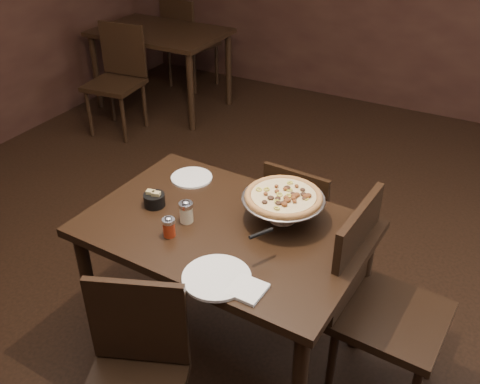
% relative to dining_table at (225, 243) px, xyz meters
% --- Properties ---
extents(room, '(6.04, 7.04, 2.84)m').
position_rel_dining_table_xyz_m(room, '(0.12, 0.11, 0.72)').
color(room, black).
rests_on(room, ground).
extents(dining_table, '(1.30, 0.90, 0.79)m').
position_rel_dining_table_xyz_m(dining_table, '(0.00, 0.00, 0.00)').
color(dining_table, black).
rests_on(dining_table, ground).
extents(background_table, '(1.24, 0.83, 0.78)m').
position_rel_dining_table_xyz_m(background_table, '(-2.15, 2.49, -0.01)').
color(background_table, black).
rests_on(background_table, ground).
extents(pizza_stand, '(0.38, 0.38, 0.16)m').
position_rel_dining_table_xyz_m(pizza_stand, '(0.21, 0.16, 0.23)').
color(pizza_stand, silver).
rests_on(pizza_stand, dining_table).
extents(parmesan_shaker, '(0.06, 0.06, 0.11)m').
position_rel_dining_table_xyz_m(parmesan_shaker, '(-0.17, -0.06, 0.16)').
color(parmesan_shaker, beige).
rests_on(parmesan_shaker, dining_table).
extents(pepper_flake_shaker, '(0.06, 0.06, 0.10)m').
position_rel_dining_table_xyz_m(pepper_flake_shaker, '(-0.17, -0.19, 0.15)').
color(pepper_flake_shaker, maroon).
rests_on(pepper_flake_shaker, dining_table).
extents(packet_caddy, '(0.10, 0.10, 0.08)m').
position_rel_dining_table_xyz_m(packet_caddy, '(-0.37, -0.02, 0.14)').
color(packet_caddy, black).
rests_on(packet_caddy, dining_table).
extents(napkin_stack, '(0.14, 0.14, 0.01)m').
position_rel_dining_table_xyz_m(napkin_stack, '(0.29, -0.34, 0.11)').
color(napkin_stack, white).
rests_on(napkin_stack, dining_table).
extents(plate_left, '(0.21, 0.21, 0.01)m').
position_rel_dining_table_xyz_m(plate_left, '(-0.35, 0.27, 0.11)').
color(plate_left, white).
rests_on(plate_left, dining_table).
extents(plate_near, '(0.28, 0.28, 0.01)m').
position_rel_dining_table_xyz_m(plate_near, '(0.15, -0.33, 0.11)').
color(plate_near, white).
rests_on(plate_near, dining_table).
extents(serving_spatula, '(0.14, 0.14, 0.02)m').
position_rel_dining_table_xyz_m(serving_spatula, '(0.24, -0.13, 0.23)').
color(serving_spatula, silver).
rests_on(serving_spatula, pizza_stand).
extents(chair_far, '(0.41, 0.41, 0.81)m').
position_rel_dining_table_xyz_m(chair_far, '(0.12, 0.66, -0.24)').
color(chair_far, black).
rests_on(chair_far, ground).
extents(chair_near, '(0.52, 0.52, 0.85)m').
position_rel_dining_table_xyz_m(chair_near, '(-0.04, -0.67, -0.22)').
color(chair_near, black).
rests_on(chair_near, ground).
extents(chair_side, '(0.49, 0.49, 0.98)m').
position_rel_dining_table_xyz_m(chair_side, '(0.70, 0.13, -0.15)').
color(chair_side, black).
rests_on(chair_side, ground).
extents(bg_chair_far, '(0.53, 0.53, 0.98)m').
position_rel_dining_table_xyz_m(bg_chair_far, '(-2.21, 3.05, -0.15)').
color(bg_chair_far, black).
rests_on(bg_chair_far, ground).
extents(bg_chair_near, '(0.49, 0.49, 0.96)m').
position_rel_dining_table_xyz_m(bg_chair_near, '(-2.18, 1.86, -0.16)').
color(bg_chair_near, black).
rests_on(bg_chair_near, ground).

